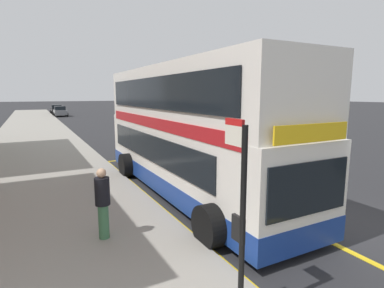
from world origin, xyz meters
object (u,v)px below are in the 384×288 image
object	(u,v)px
double_decker_bus	(187,135)
parked_car_black_distant	(57,109)
parked_car_grey_kerbside	(140,116)
pedestrian_waiting_near_sign	(103,201)
parked_car_grey_behind	(60,111)
bus_stop_sign	(240,204)

from	to	relation	value
double_decker_bus	parked_car_black_distant	bearing A→B (deg)	90.68
parked_car_grey_kerbside	pedestrian_waiting_near_sign	distance (m)	31.41
double_decker_bus	parked_car_black_distant	size ratio (longest dim) A/B	2.55
parked_car_black_distant	parked_car_grey_behind	bearing A→B (deg)	90.60
parked_car_black_distant	double_decker_bus	bearing A→B (deg)	91.39
bus_stop_sign	pedestrian_waiting_near_sign	xyz separation A→B (m)	(-1.34, 3.38, -0.81)
bus_stop_sign	parked_car_black_distant	distance (m)	55.88
double_decker_bus	parked_car_grey_kerbside	bearing A→B (deg)	75.20
bus_stop_sign	pedestrian_waiting_near_sign	world-z (taller)	bus_stop_sign
parked_car_black_distant	pedestrian_waiting_near_sign	world-z (taller)	pedestrian_waiting_near_sign
parked_car_grey_behind	parked_car_black_distant	size ratio (longest dim) A/B	1.00
parked_car_grey_kerbside	parked_car_black_distant	bearing A→B (deg)	-72.91
parked_car_grey_kerbside	parked_car_black_distant	xyz separation A→B (m)	(-7.73, 22.91, 0.00)
parked_car_black_distant	pedestrian_waiting_near_sign	xyz separation A→B (m)	(-2.89, -52.47, 0.25)
double_decker_bus	pedestrian_waiting_near_sign	distance (m)	4.43
bus_stop_sign	parked_car_black_distant	xyz separation A→B (m)	(1.55, 55.85, -1.05)
parked_car_grey_behind	pedestrian_waiting_near_sign	xyz separation A→B (m)	(-2.88, -45.61, 0.25)
double_decker_bus	parked_car_black_distant	xyz separation A→B (m)	(-0.59, 49.92, -1.26)
bus_stop_sign	parked_car_grey_kerbside	xyz separation A→B (m)	(9.28, 32.94, -1.05)
double_decker_bus	parked_car_grey_behind	size ratio (longest dim) A/B	2.55
pedestrian_waiting_near_sign	parked_car_black_distant	bearing A→B (deg)	86.85
parked_car_grey_behind	pedestrian_waiting_near_sign	distance (m)	45.70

